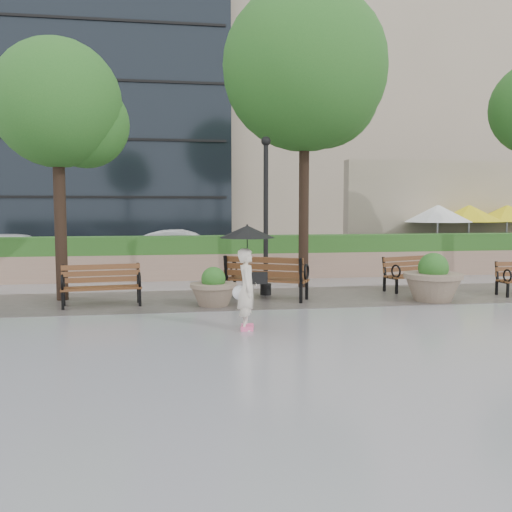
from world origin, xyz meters
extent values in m
plane|color=gray|center=(0.00, 0.00, 0.00)|extent=(100.00, 100.00, 0.00)
cube|color=#383330|center=(0.00, 3.00, 0.01)|extent=(28.00, 3.20, 0.01)
cube|color=#9B7A64|center=(0.00, 7.00, 0.40)|extent=(24.00, 0.80, 0.80)
cube|color=#2A531B|center=(0.00, 7.00, 1.08)|extent=(24.00, 0.75, 0.55)
cube|color=tan|center=(9.50, 10.00, 2.00)|extent=(10.00, 0.60, 4.00)
cube|color=#2A531B|center=(9.00, 7.80, 0.45)|extent=(8.00, 0.50, 0.90)
cube|color=black|center=(0.00, 11.00, 0.00)|extent=(40.00, 7.00, 0.00)
cube|color=black|center=(-9.00, 22.00, 12.50)|extent=(20.00, 10.00, 25.00)
cube|color=tan|center=(10.00, 23.00, 10.00)|extent=(18.00, 10.00, 20.00)
cube|color=brown|center=(-3.70, 2.41, 0.43)|extent=(1.80, 0.72, 0.05)
cube|color=brown|center=(-3.73, 2.68, 0.73)|extent=(1.76, 0.32, 0.41)
cube|color=black|center=(-3.70, 2.44, 0.22)|extent=(1.81, 0.82, 0.45)
torus|color=black|center=(-4.50, 2.14, 0.60)|extent=(0.09, 0.36, 0.36)
torus|color=black|center=(-2.86, 2.33, 0.60)|extent=(0.09, 0.36, 0.36)
cube|color=brown|center=(0.17, 2.83, 0.49)|extent=(2.03, 1.47, 0.06)
cube|color=brown|center=(0.02, 2.56, 0.83)|extent=(1.81, 1.07, 0.47)
cube|color=black|center=(0.15, 2.80, 0.25)|extent=(2.09, 1.57, 0.51)
torus|color=black|center=(1.09, 2.56, 0.69)|extent=(0.24, 0.39, 0.41)
torus|color=black|center=(-0.56, 3.46, 0.69)|extent=(0.24, 0.39, 0.41)
cube|color=brown|center=(4.33, 3.55, 0.42)|extent=(1.79, 1.03, 0.05)
cube|color=brown|center=(4.24, 3.80, 0.72)|extent=(1.67, 0.65, 0.40)
cube|color=black|center=(4.32, 3.57, 0.22)|extent=(1.82, 1.12, 0.44)
torus|color=black|center=(3.61, 3.13, 0.59)|extent=(0.16, 0.35, 0.35)
torus|color=black|center=(5.15, 3.64, 0.59)|extent=(0.16, 0.35, 0.35)
torus|color=black|center=(6.10, 2.12, 0.55)|extent=(0.06, 0.33, 0.33)
cylinder|color=#7F6B56|center=(-1.20, 2.12, 0.47)|extent=(1.07, 1.07, 0.09)
sphere|color=#154A18|center=(-1.20, 2.12, 0.62)|extent=(0.55, 0.55, 0.55)
cylinder|color=#7F6B56|center=(4.05, 1.94, 0.61)|extent=(1.39, 1.39, 0.11)
sphere|color=#154A18|center=(4.05, 1.94, 0.80)|extent=(0.71, 0.71, 0.71)
cylinder|color=black|center=(0.25, 3.47, 1.92)|extent=(0.12, 0.12, 3.84)
cylinder|color=black|center=(0.25, 3.47, 0.15)|extent=(0.28, 0.28, 0.30)
sphere|color=black|center=(0.25, 3.47, 3.89)|extent=(0.24, 0.24, 0.24)
cylinder|color=black|center=(-4.74, 3.50, 2.18)|extent=(0.28, 0.28, 4.37)
sphere|color=#154A18|center=(-4.74, 3.50, 4.68)|extent=(3.01, 3.01, 3.01)
sphere|color=#154A18|center=(-4.14, 3.80, 4.24)|extent=(2.11, 2.11, 2.11)
cylinder|color=black|center=(1.57, 4.79, 2.81)|extent=(0.28, 0.28, 5.62)
sphere|color=#154A18|center=(1.57, 4.79, 6.03)|extent=(4.51, 4.51, 4.51)
sphere|color=#154A18|center=(2.17, 5.09, 5.46)|extent=(3.16, 3.16, 3.16)
cylinder|color=black|center=(7.54, 8.66, 0.05)|extent=(0.40, 0.40, 0.10)
cylinder|color=#99999E|center=(7.54, 8.66, 1.10)|extent=(0.06, 0.06, 2.20)
cone|color=white|center=(7.54, 8.66, 2.00)|extent=(2.50, 2.50, 0.60)
cylinder|color=black|center=(8.94, 8.97, 0.05)|extent=(0.40, 0.40, 0.10)
cylinder|color=#99999E|center=(8.94, 8.97, 1.10)|extent=(0.06, 0.06, 2.20)
cone|color=yellow|center=(8.94, 8.97, 2.00)|extent=(2.50, 2.50, 0.60)
cylinder|color=black|center=(10.60, 9.14, 0.05)|extent=(0.40, 0.40, 0.10)
cylinder|color=#99999E|center=(10.60, 9.14, 1.10)|extent=(0.06, 0.06, 2.20)
cone|color=yellow|center=(10.60, 9.14, 2.00)|extent=(2.50, 2.50, 0.60)
imported|color=silver|center=(-7.17, 10.16, 0.65)|extent=(4.80, 2.83, 1.30)
imported|color=silver|center=(-1.58, 10.63, 0.69)|extent=(4.38, 2.10, 1.38)
imported|color=beige|center=(-0.80, -0.47, 0.80)|extent=(0.50, 0.65, 1.60)
cube|color=#F2598C|center=(-0.78, -0.35, 0.04)|extent=(0.14, 0.23, 0.08)
cube|color=#F2598C|center=(-0.83, -0.60, 0.04)|extent=(0.14, 0.23, 0.08)
cube|color=black|center=(-0.58, -0.46, 0.95)|extent=(0.15, 0.31, 0.22)
sphere|color=white|center=(-0.91, -0.22, 0.65)|extent=(0.28, 0.28, 0.28)
cylinder|color=black|center=(-0.79, -0.42, 1.40)|extent=(0.02, 0.02, 0.85)
cone|color=black|center=(-0.79, -0.42, 1.80)|extent=(1.04, 1.04, 0.22)
camera|label=1|loc=(-2.31, -10.72, 2.27)|focal=40.00mm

